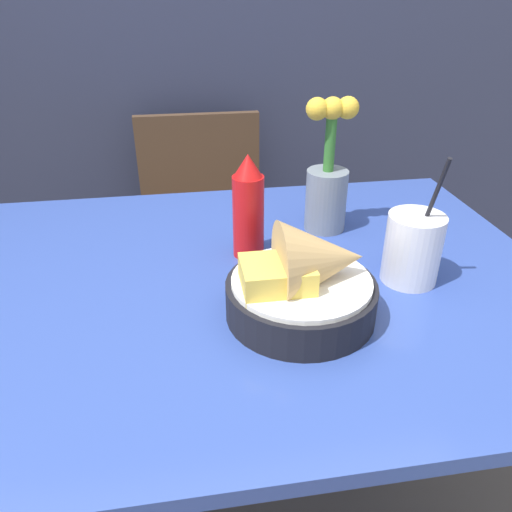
% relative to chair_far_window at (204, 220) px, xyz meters
% --- Properties ---
extents(dining_table, '(1.16, 0.81, 0.74)m').
position_rel_chair_far_window_xyz_m(dining_table, '(-0.01, -0.79, 0.15)').
color(dining_table, '#334C9E').
rests_on(dining_table, ground_plane).
extents(chair_far_window, '(0.40, 0.40, 0.82)m').
position_rel_chair_far_window_xyz_m(chair_far_window, '(0.00, 0.00, 0.00)').
color(chair_far_window, '#473323').
rests_on(chair_far_window, ground_plane).
extents(food_basket, '(0.23, 0.23, 0.16)m').
position_rel_chair_far_window_xyz_m(food_basket, '(0.11, -0.91, 0.31)').
color(food_basket, black).
rests_on(food_basket, dining_table).
extents(ketchup_bottle, '(0.06, 0.06, 0.19)m').
position_rel_chair_far_window_xyz_m(ketchup_bottle, '(0.05, -0.71, 0.35)').
color(ketchup_bottle, red).
rests_on(ketchup_bottle, dining_table).
extents(drink_cup, '(0.09, 0.09, 0.23)m').
position_rel_chair_far_window_xyz_m(drink_cup, '(0.30, -0.84, 0.31)').
color(drink_cup, silver).
rests_on(drink_cup, dining_table).
extents(flower_vase, '(0.10, 0.08, 0.26)m').
position_rel_chair_far_window_xyz_m(flower_vase, '(0.22, -0.62, 0.35)').
color(flower_vase, gray).
rests_on(flower_vase, dining_table).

